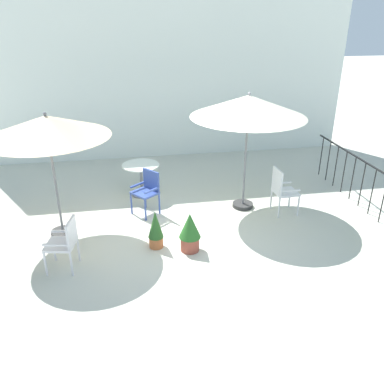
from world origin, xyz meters
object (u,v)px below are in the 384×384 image
(cafe_table_0, at_px, (141,174))
(potted_plant_1, at_px, (190,231))
(patio_umbrella_0, at_px, (47,127))
(patio_chair_0, at_px, (282,188))
(potted_plant_0, at_px, (156,229))
(patio_chair_1, at_px, (147,189))
(patio_chair_2, at_px, (65,241))
(patio_umbrella_1, at_px, (248,107))

(cafe_table_0, xyz_separation_m, potted_plant_1, (0.69, -2.50, -0.13))
(patio_umbrella_0, relative_size, patio_chair_0, 2.38)
(potted_plant_0, height_order, potted_plant_1, potted_plant_1)
(patio_chair_1, height_order, potted_plant_1, patio_chair_1)
(patio_chair_0, relative_size, potted_plant_0, 1.38)
(patio_umbrella_0, distance_m, potted_plant_1, 2.99)
(cafe_table_0, height_order, patio_chair_0, patio_chair_0)
(potted_plant_0, bearing_deg, patio_chair_2, -165.07)
(potted_plant_0, bearing_deg, patio_chair_1, 91.48)
(patio_umbrella_0, relative_size, potted_plant_1, 3.23)
(patio_umbrella_1, relative_size, cafe_table_0, 2.93)
(patio_umbrella_1, xyz_separation_m, cafe_table_0, (-2.10, 1.01, -1.65))
(patio_chair_0, bearing_deg, patio_umbrella_0, -178.28)
(patio_chair_2, distance_m, potted_plant_1, 2.07)
(patio_chair_2, bearing_deg, patio_umbrella_1, 25.76)
(patio_chair_0, bearing_deg, cafe_table_0, 153.15)
(patio_chair_1, bearing_deg, patio_chair_2, -129.39)
(patio_chair_2, height_order, potted_plant_1, patio_chair_2)
(patio_chair_1, bearing_deg, patio_umbrella_1, -2.36)
(patio_chair_2, relative_size, potted_plant_1, 1.23)
(patio_chair_0, xyz_separation_m, patio_chair_2, (-4.16, -1.27, -0.04))
(patio_umbrella_1, xyz_separation_m, patio_chair_0, (0.68, -0.41, -1.61))
(patio_umbrella_1, height_order, patio_chair_0, patio_umbrella_1)
(patio_chair_2, bearing_deg, patio_chair_0, 16.99)
(patio_umbrella_1, bearing_deg, potted_plant_1, -133.54)
(patio_umbrella_1, height_order, potted_plant_1, patio_umbrella_1)
(patio_umbrella_0, bearing_deg, cafe_table_0, 44.22)
(potted_plant_0, bearing_deg, patio_chair_0, 18.11)
(cafe_table_0, distance_m, patio_chair_1, 0.93)
(patio_umbrella_1, xyz_separation_m, patio_chair_1, (-2.03, 0.08, -1.62))
(potted_plant_1, bearing_deg, patio_chair_0, 27.32)
(patio_chair_1, bearing_deg, potted_plant_0, -88.52)
(patio_umbrella_1, bearing_deg, patio_umbrella_0, -171.72)
(patio_chair_1, relative_size, potted_plant_0, 1.29)
(cafe_table_0, distance_m, patio_chair_2, 3.01)
(patio_chair_1, xyz_separation_m, potted_plant_1, (0.61, -1.57, -0.16))
(patio_umbrella_0, bearing_deg, patio_chair_0, 1.72)
(potted_plant_1, bearing_deg, patio_umbrella_1, 46.46)
(patio_umbrella_1, height_order, cafe_table_0, patio_umbrella_1)
(cafe_table_0, relative_size, patio_chair_1, 0.91)
(patio_chair_1, relative_size, patio_chair_2, 1.03)
(potted_plant_0, bearing_deg, patio_umbrella_1, 32.74)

